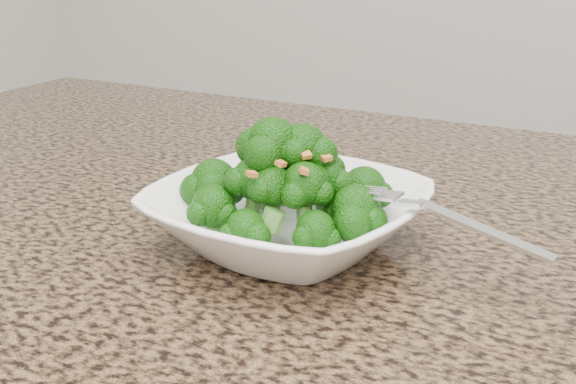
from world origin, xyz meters
The scene contains 5 objects.
granite_counter centered at (0.00, 0.30, 0.89)m, with size 1.64×1.04×0.03m, color brown.
bowl centered at (-0.09, 0.32, 0.93)m, with size 0.22×0.22×0.05m, color white.
broccoli_pile centered at (-0.09, 0.32, 0.99)m, with size 0.19×0.19×0.07m, color #145109, non-canonical shape.
garlic_topping centered at (-0.09, 0.32, 1.03)m, with size 0.11×0.11×0.01m, color #C77330, non-canonical shape.
fork centered at (0.02, 0.32, 0.96)m, with size 0.17×0.03×0.01m, color silver, non-canonical shape.
Camera 1 is at (0.17, -0.17, 1.15)m, focal length 45.00 mm.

